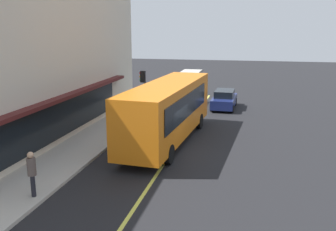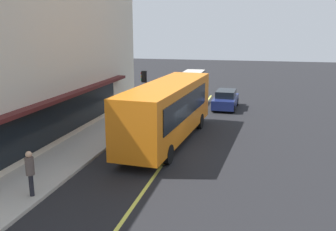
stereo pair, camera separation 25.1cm
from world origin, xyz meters
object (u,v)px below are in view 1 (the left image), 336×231
car_navy (224,99)px  pedestrian_waiting (32,170)px  bus (168,109)px  traffic_light (143,81)px

car_navy → pedestrian_waiting: size_ratio=2.37×
bus → pedestrian_waiting: (-8.69, 3.46, -0.72)m
traffic_light → car_navy: (3.20, -6.11, -1.79)m
car_navy → pedestrian_waiting: (-18.93, 5.97, 0.52)m
bus → traffic_light: 7.92m
bus → traffic_light: (7.03, 3.60, 0.55)m
traffic_light → car_navy: 7.13m
bus → car_navy: size_ratio=2.59×
traffic_light → car_navy: size_ratio=0.73×
bus → traffic_light: size_ratio=3.53×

